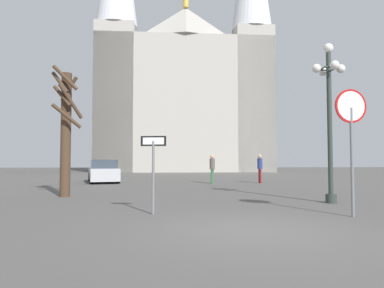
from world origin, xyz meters
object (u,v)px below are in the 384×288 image
Objects in this scene: one_way_arrow_sign at (153,163)px; street_lamp at (329,106)px; stop_sign at (351,125)px; bare_tree at (66,128)px; parked_car_near_silver at (103,172)px; cathedral at (184,87)px; pedestrian_walking at (260,166)px; pedestrian_standing at (212,166)px.

one_way_arrow_sign is 0.38× the size of street_lamp.
stop_sign is 10.30m from bare_tree.
stop_sign is 16.82m from parked_car_near_silver.
cathedral reaches higher than parked_car_near_silver.
street_lamp is at bearing -91.28° from pedestrian_walking.
stop_sign is at bearing -8.26° from one_way_arrow_sign.
pedestrian_walking is at bearing 63.01° from one_way_arrow_sign.
street_lamp is 9.93m from bare_tree.
bare_tree is at bearing 148.82° from stop_sign.
pedestrian_standing is (6.74, 7.13, -1.63)m from bare_tree.
stop_sign is (2.89, -36.83, -8.92)m from cathedral.
one_way_arrow_sign is 13.94m from parked_car_near_silver.
bare_tree reaches higher than one_way_arrow_sign.
bare_tree is (-3.71, 4.59, 1.33)m from one_way_arrow_sign.
cathedral is 21.13× the size of pedestrian_walking.
bare_tree is 9.94m from pedestrian_standing.
cathedral reaches higher than one_way_arrow_sign.
cathedral is at bearing 94.49° from stop_sign.
street_lamp reaches higher than stop_sign.
pedestrian_walking is at bearing -8.01° from parked_car_near_silver.
pedestrian_walking is at bearing 36.94° from bare_tree.
pedestrian_standing reaches higher than parked_car_near_silver.
stop_sign is at bearing -85.51° from cathedral.
parked_car_near_silver is at bearing 130.76° from street_lamp.
pedestrian_walking is 3.06m from pedestrian_standing.
one_way_arrow_sign is (-5.11, 0.74, -0.97)m from stop_sign.
bare_tree reaches higher than pedestrian_standing.
street_lamp reaches higher than parked_car_near_silver.
cathedral is at bearing 79.36° from bare_tree.
one_way_arrow_sign is 6.49m from street_lamp.
pedestrian_walking reaches higher than pedestrian_standing.
street_lamp is at bearing 18.95° from one_way_arrow_sign.
one_way_arrow_sign is at bearing -51.10° from bare_tree.
street_lamp is (3.65, -34.07, -7.96)m from cathedral.
bare_tree is 9.00m from parked_car_near_silver.
parked_car_near_silver is 7.15m from pedestrian_standing.
stop_sign reaches higher than pedestrian_standing.
pedestrian_walking is 1.01× the size of pedestrian_standing.
stop_sign is at bearing -80.56° from pedestrian_standing.
parked_car_near_silver is at bearing 91.38° from bare_tree.
street_lamp reaches higher than pedestrian_walking.
cathedral is 25.80m from parked_car_near_silver.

